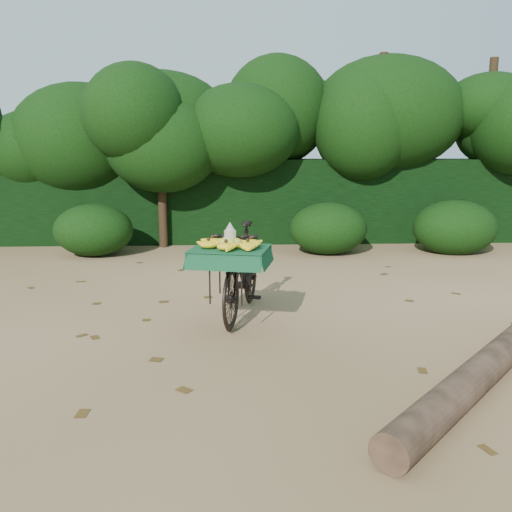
{
  "coord_description": "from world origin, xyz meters",
  "views": [
    {
      "loc": [
        -0.38,
        -6.03,
        1.98
      ],
      "look_at": [
        -0.1,
        0.01,
        0.8
      ],
      "focal_mm": 38.0,
      "sensor_mm": 36.0,
      "label": 1
    }
  ],
  "objects": [
    {
      "name": "bush_clumps",
      "position": [
        0.5,
        4.3,
        0.45
      ],
      "size": [
        8.8,
        1.7,
        0.9
      ],
      "primitive_type": null,
      "color": "black",
      "rests_on": "ground"
    },
    {
      "name": "ground",
      "position": [
        0.0,
        0.0,
        0.0
      ],
      "size": [
        80.0,
        80.0,
        0.0
      ],
      "primitive_type": "plane",
      "color": "tan",
      "rests_on": "ground"
    },
    {
      "name": "hedge_backdrop",
      "position": [
        0.0,
        6.3,
        0.9
      ],
      "size": [
        26.0,
        1.8,
        1.8
      ],
      "primitive_type": "cube",
      "color": "black",
      "rests_on": "ground"
    },
    {
      "name": "tree_row",
      "position": [
        -0.65,
        5.5,
        2.0
      ],
      "size": [
        14.5,
        2.0,
        4.0
      ],
      "primitive_type": null,
      "color": "black",
      "rests_on": "ground"
    },
    {
      "name": "leaf_litter",
      "position": [
        0.0,
        0.65,
        0.01
      ],
      "size": [
        7.0,
        7.3,
        0.01
      ],
      "primitive_type": null,
      "color": "#4B3414",
      "rests_on": "ground"
    },
    {
      "name": "fallen_log",
      "position": [
        1.91,
        -1.62,
        0.14
      ],
      "size": [
        2.88,
        3.04,
        0.28
      ],
      "primitive_type": "cylinder",
      "rotation": [
        1.57,
        0.0,
        -0.75
      ],
      "color": "brown",
      "rests_on": "ground"
    },
    {
      "name": "vendor_bicycle",
      "position": [
        -0.27,
        0.3,
        0.58
      ],
      "size": [
        1.07,
        1.98,
        1.14
      ],
      "rotation": [
        0.0,
        0.0,
        -0.23
      ],
      "color": "black",
      "rests_on": "ground"
    }
  ]
}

